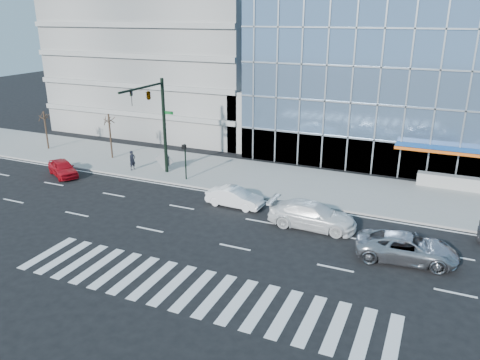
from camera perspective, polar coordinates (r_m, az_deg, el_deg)
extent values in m
plane|color=black|center=(31.30, 2.41, -5.06)|extent=(160.00, 160.00, 0.00)
cube|color=gray|center=(38.29, 6.81, -0.34)|extent=(120.00, 8.00, 0.15)
cube|color=gray|center=(60.70, -6.42, 16.62)|extent=(24.00, 24.00, 20.00)
cube|color=gray|center=(48.46, 3.68, 7.60)|extent=(6.00, 8.00, 6.00)
cylinder|color=black|center=(39.87, -9.20, 6.46)|extent=(0.28, 0.28, 8.00)
cylinder|color=black|center=(36.93, -11.88, 10.95)|extent=(0.18, 5.60, 0.18)
imported|color=black|center=(35.91, -13.11, 9.65)|extent=(0.18, 0.22, 1.10)
imported|color=black|center=(37.67, -11.11, 10.24)|extent=(0.48, 2.24, 0.90)
cube|color=#0C591E|center=(39.38, -8.74, 8.11)|extent=(0.90, 0.05, 0.25)
cylinder|color=black|center=(38.42, -6.66, 2.21)|extent=(0.12, 0.12, 3.00)
cube|color=black|center=(37.93, -6.85, 4.03)|extent=(0.30, 0.25, 0.35)
cylinder|color=#332319|center=(45.53, -15.52, 5.17)|extent=(0.16, 0.16, 4.20)
ellipsoid|color=#332319|center=(45.16, -15.71, 7.23)|extent=(1.10, 1.10, 0.90)
cylinder|color=#332319|center=(50.93, -22.57, 5.63)|extent=(0.16, 0.16, 3.80)
ellipsoid|color=#332319|center=(50.62, -22.80, 7.30)|extent=(1.10, 1.10, 0.90)
imported|color=#AFAEB3|center=(27.89, 19.67, -7.77)|extent=(5.77, 3.12, 1.54)
imported|color=white|center=(30.53, 8.79, -4.25)|extent=(5.70, 2.35, 1.65)
imported|color=white|center=(33.41, -0.65, -2.12)|extent=(4.20, 1.62, 1.37)
imported|color=#B70E18|center=(42.46, -20.80, 1.37)|extent=(4.32, 3.41, 1.38)
imported|color=black|center=(41.80, -12.99, 2.36)|extent=(0.55, 0.71, 1.73)
cube|color=gray|center=(41.07, -9.22, 2.39)|extent=(1.84, 0.15, 1.84)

